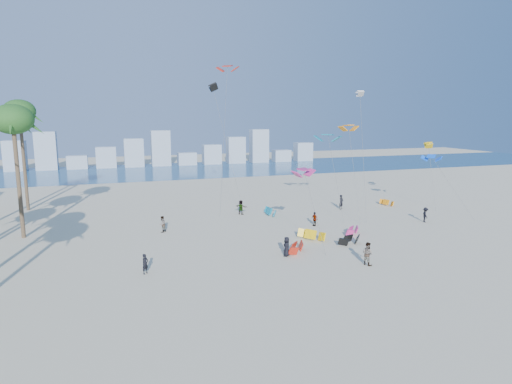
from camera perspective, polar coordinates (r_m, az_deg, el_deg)
name	(u,v)px	position (r m, az deg, el deg)	size (l,w,h in m)	color
ground	(292,306)	(28.51, 4.77, -14.67)	(220.00, 220.00, 0.00)	beige
ocean	(160,171)	(97.02, -12.41, 2.71)	(220.00, 220.00, 0.00)	navy
kitesurfer_near	(145,264)	(34.54, -14.28, -9.09)	(0.57, 0.37, 1.56)	black
kitesurfer_mid	(367,254)	(36.47, 14.35, -7.79)	(0.92, 0.71, 1.88)	gray
kitesurfers_far	(293,216)	(48.55, 4.89, -3.18)	(29.61, 17.90, 1.86)	black
grounded_kites	(320,227)	(46.05, 8.34, -4.53)	(21.73, 17.20, 0.96)	red
flying_kites	(316,117)	(53.27, 7.85, 9.74)	(29.11, 24.12, 18.55)	#CA2C7F
distant_skyline	(150,153)	(106.49, -13.72, 4.96)	(85.00, 3.00, 8.40)	#9EADBF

